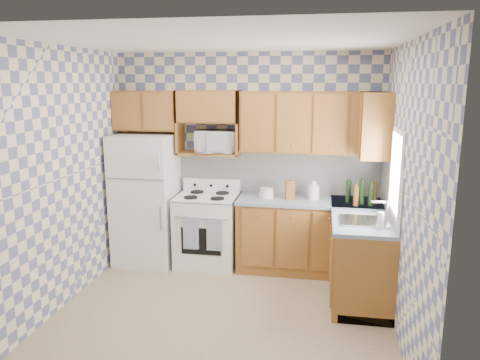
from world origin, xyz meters
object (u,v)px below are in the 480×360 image
(refrigerator, at_px, (146,199))
(stove_body, at_px, (207,231))
(microwave, at_px, (215,142))
(electric_kettle, at_px, (314,192))

(refrigerator, xyz_separation_m, stove_body, (0.80, 0.03, -0.39))
(stove_body, bearing_deg, microwave, 66.27)
(stove_body, height_order, microwave, microwave)
(microwave, bearing_deg, electric_kettle, -17.34)
(refrigerator, xyz_separation_m, electric_kettle, (2.14, 0.09, 0.17))
(refrigerator, bearing_deg, stove_body, 1.78)
(refrigerator, distance_m, electric_kettle, 2.15)
(stove_body, distance_m, microwave, 1.15)
(refrigerator, xyz_separation_m, microwave, (0.88, 0.18, 0.75))
(microwave, bearing_deg, stove_body, -126.71)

